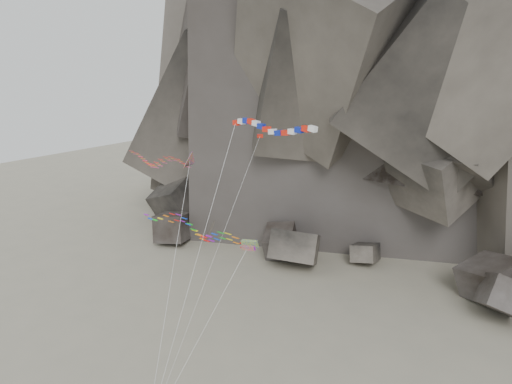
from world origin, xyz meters
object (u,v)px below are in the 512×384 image
Objects in this scene: delta_kite at (155,159)px; parafoil_kite at (189,226)px; banner_kite at (270,129)px; pennant_kite at (233,208)px.

delta_kite is 1.39× the size of parafoil_kite.
delta_kite is 14.19m from banner_kite.
delta_kite is 8.37m from parafoil_kite.
delta_kite is at bearing 156.82° from parafoil_kite.
banner_kite is at bearing -2.94° from pennant_kite.
pennant_kite is at bearing -9.49° from delta_kite.
parafoil_kite is 5.21m from pennant_kite.
delta_kite is at bearing -166.36° from banner_kite.
banner_kite is 7.92m from pennant_kite.
delta_kite is 0.88× the size of banner_kite.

